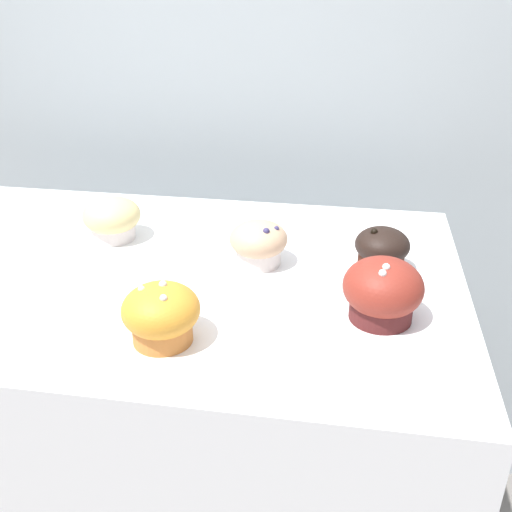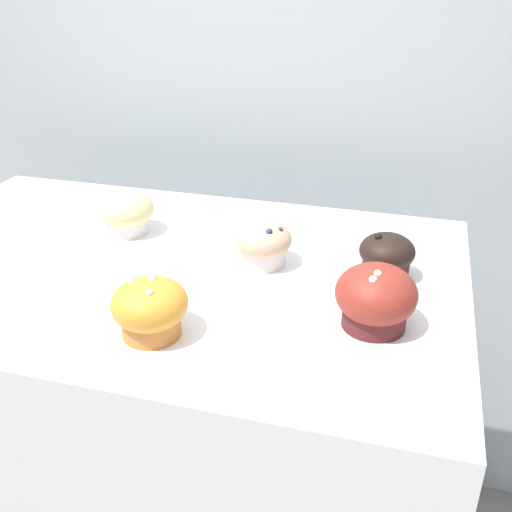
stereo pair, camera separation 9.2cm
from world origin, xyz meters
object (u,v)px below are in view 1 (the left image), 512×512
Objects in this scene: muffin_front_center at (161,314)px; muffin_back_right at (382,249)px; muffin_front_left at (112,218)px; muffin_back_left at (383,291)px; muffin_front_right at (259,243)px.

muffin_front_center is 0.38m from muffin_back_right.
muffin_front_center reaches higher than muffin_front_left.
muffin_front_left is at bearing 174.32° from muffin_back_right.
muffin_front_center is at bearing -139.00° from muffin_back_right.
muffin_back_right is at bearing 88.85° from muffin_back_left.
muffin_front_right is at bearing 144.50° from muffin_back_left.
muffin_back_left is (0.28, 0.10, 0.00)m from muffin_front_center.
muffin_back_right is 0.85× the size of muffin_front_left.
muffin_front_left is at bearing 157.39° from muffin_back_left.
muffin_front_right is at bearing -177.39° from muffin_back_right.
muffin_front_center is 0.30m from muffin_back_left.
muffin_front_left is at bearing 168.44° from muffin_front_right.
muffin_back_right is at bearing -5.68° from muffin_front_left.
muffin_back_right is at bearing 41.00° from muffin_front_center.
muffin_back_left reaches higher than muffin_front_center.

